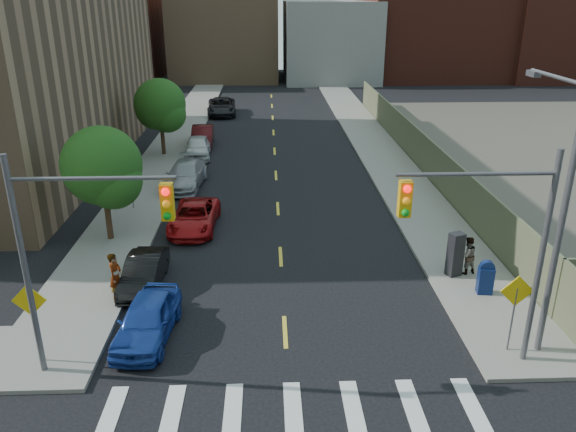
{
  "coord_description": "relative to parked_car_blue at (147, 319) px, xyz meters",
  "views": [
    {
      "loc": [
        -0.52,
        -8.6,
        10.94
      ],
      "look_at": [
        0.32,
        13.86,
        2.0
      ],
      "focal_mm": 35.0,
      "sensor_mm": 36.0,
      "label": 1
    }
  ],
  "objects": [
    {
      "name": "bg_bldg_midwest",
      "position": [
        -1.34,
        64.14,
        6.79
      ],
      "size": [
        14.0,
        16.0,
        15.0
      ],
      "primitive_type": "cube",
      "color": "#8C6B4C",
      "rests_on": "ground"
    },
    {
      "name": "signal_ne",
      "position": [
        10.64,
        -1.86,
        3.82
      ],
      "size": [
        4.59,
        0.3,
        7.0
      ],
      "color": "#59595E",
      "rests_on": "ground"
    },
    {
      "name": "pedestrian_east",
      "position": [
        12.27,
        4.0,
        0.24
      ],
      "size": [
        0.92,
        0.8,
        1.61
      ],
      "primitive_type": "imported",
      "rotation": [
        0.0,
        0.0,
        3.42
      ],
      "color": "gray",
      "rests_on": "sidewalk_ne"
    },
    {
      "name": "bg_bldg_east",
      "position": [
        26.66,
        64.14,
        7.29
      ],
      "size": [
        18.0,
        18.0,
        16.0
      ],
      "primitive_type": "cube",
      "color": "#592319",
      "rests_on": "ground"
    },
    {
      "name": "parked_car_white",
      "position": [
        -0.84,
        22.66,
        0.04
      ],
      "size": [
        2.03,
        4.47,
        1.49
      ],
      "primitive_type": "imported",
      "rotation": [
        0.0,
        0.0,
        0.06
      ],
      "color": "silver",
      "rests_on": "ground"
    },
    {
      "name": "parked_car_blue",
      "position": [
        0.0,
        0.0,
        0.0
      ],
      "size": [
        2.02,
        4.29,
        1.42
      ],
      "primitive_type": "imported",
      "rotation": [
        0.0,
        0.0,
        -0.08
      ],
      "color": "#1B3C99",
      "rests_on": "ground"
    },
    {
      "name": "parked_car_maroon",
      "position": [
        -0.84,
        26.07,
        0.03
      ],
      "size": [
        1.75,
        4.57,
        1.49
      ],
      "primitive_type": "imported",
      "rotation": [
        0.0,
        0.0,
        0.04
      ],
      "color": "#420D0F",
      "rests_on": "ground"
    },
    {
      "name": "streetlight_ne",
      "position": [
        12.86,
        -0.96,
        4.51
      ],
      "size": [
        0.25,
        3.7,
        9.0
      ],
      "color": "#59595E",
      "rests_on": "ground"
    },
    {
      "name": "bg_bldg_center",
      "position": [
        12.66,
        62.14,
        4.29
      ],
      "size": [
        12.0,
        16.0,
        10.0
      ],
      "primitive_type": "cube",
      "color": "gray",
      "rests_on": "ground"
    },
    {
      "name": "parked_car_black",
      "position": [
        -0.84,
        3.62,
        -0.08
      ],
      "size": [
        1.44,
        3.88,
        1.27
      ],
      "primitive_type": "imported",
      "rotation": [
        0.0,
        0.0,
        -0.03
      ],
      "color": "black",
      "rests_on": "ground"
    },
    {
      "name": "tree_west_far",
      "position": [
        -3.35,
        23.19,
        2.77
      ],
      "size": [
        3.66,
        3.64,
        5.52
      ],
      "color": "#332114",
      "rests_on": "ground"
    },
    {
      "name": "parked_car_silver",
      "position": [
        -0.84,
        16.12,
        0.04
      ],
      "size": [
        2.54,
        5.31,
        1.49
      ],
      "primitive_type": "imported",
      "rotation": [
        0.0,
        0.0,
        -0.09
      ],
      "color": "#97999E",
      "rests_on": "ground"
    },
    {
      "name": "sidewalk_nw",
      "position": [
        -3.09,
        33.64,
        -0.63
      ],
      "size": [
        3.5,
        73.0,
        0.15
      ],
      "primitive_type": "cube",
      "color": "gray",
      "rests_on": "ground"
    },
    {
      "name": "parked_car_red",
      "position": [
        0.46,
        9.48,
        -0.06
      ],
      "size": [
        2.37,
        4.77,
        1.3
      ],
      "primitive_type": "imported",
      "rotation": [
        0.0,
        0.0,
        -0.05
      ],
      "color": "#A61012",
      "rests_on": "ground"
    },
    {
      "name": "mailbox",
      "position": [
        12.43,
        2.33,
        0.11
      ],
      "size": [
        0.61,
        0.5,
        1.37
      ],
      "rotation": [
        0.0,
        0.0,
        -0.13
      ],
      "color": "#0E1F52",
      "rests_on": "sidewalk_ne"
    },
    {
      "name": "bg_bldg_fareast",
      "position": [
        42.66,
        62.14,
        8.29
      ],
      "size": [
        14.0,
        16.0,
        18.0
      ],
      "primitive_type": "cube",
      "color": "#592319",
      "rests_on": "ground"
    },
    {
      "name": "sidewalk_ne",
      "position": [
        12.41,
        33.64,
        -0.63
      ],
      "size": [
        3.5,
        73.0,
        0.15
      ],
      "primitive_type": "cube",
      "color": "gray",
      "rests_on": "ground"
    },
    {
      "name": "parked_car_grey",
      "position": [
        -0.24,
        37.86,
        0.08
      ],
      "size": [
        2.98,
        5.84,
        1.58
      ],
      "primitive_type": "imported",
      "rotation": [
        0.0,
        0.0,
        0.06
      ],
      "color": "black",
      "rests_on": "ground"
    },
    {
      "name": "bg_bldg_west",
      "position": [
        -17.34,
        62.14,
        5.29
      ],
      "size": [
        14.0,
        18.0,
        12.0
      ],
      "primitive_type": "cube",
      "color": "#592319",
      "rests_on": "ground"
    },
    {
      "name": "signal_nw",
      "position": [
        -1.33,
        -1.86,
        3.82
      ],
      "size": [
        4.59,
        0.3,
        7.0
      ],
      "color": "#59595E",
      "rests_on": "ground"
    },
    {
      "name": "warn_sign_nw",
      "position": [
        -3.14,
        -1.36,
        1.29
      ],
      "size": [
        1.06,
        0.06,
        2.83
      ],
      "color": "#59595E",
      "rests_on": "ground"
    },
    {
      "name": "pedestrian_west",
      "position": [
        -1.64,
        2.51,
        0.36
      ],
      "size": [
        0.54,
        0.73,
        1.84
      ],
      "primitive_type": "imported",
      "rotation": [
        0.0,
        0.0,
        1.41
      ],
      "color": "gray",
      "rests_on": "sidewalk_nw"
    },
    {
      "name": "payphone",
      "position": [
        11.71,
        3.87,
        0.37
      ],
      "size": [
        0.68,
        0.62,
        1.85
      ],
      "primitive_type": "cube",
      "rotation": [
        0.0,
        0.0,
        0.37
      ],
      "color": "black",
      "rests_on": "sidewalk_ne"
    },
    {
      "name": "warn_sign_midwest",
      "position": [
        -3.14,
        12.14,
        1.29
      ],
      "size": [
        1.06,
        0.06,
        2.83
      ],
      "color": "#59595E",
      "rests_on": "ground"
    },
    {
      "name": "warn_sign_ne",
      "position": [
        11.86,
        -1.36,
        1.29
      ],
      "size": [
        1.06,
        0.06,
        2.83
      ],
      "color": "#59595E",
      "rests_on": "ground"
    },
    {
      "name": "tree_west_near",
      "position": [
        -3.35,
        8.19,
        2.77
      ],
      "size": [
        3.66,
        3.64,
        5.52
      ],
      "color": "#332114",
      "rests_on": "ground"
    },
    {
      "name": "fence_north",
      "position": [
        14.26,
        20.14,
        0.54
      ],
      "size": [
        0.12,
        44.0,
        2.5
      ],
      "primitive_type": "cube",
      "color": "#5A6446",
      "rests_on": "ground"
    }
  ]
}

